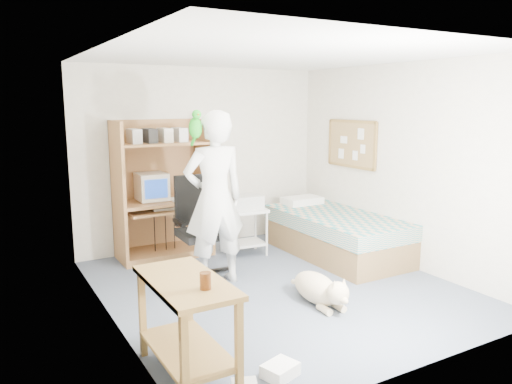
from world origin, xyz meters
TOP-DOWN VIEW (x-y plane):
  - floor at (0.00, 0.00)m, footprint 4.00×4.00m
  - wall_back at (0.00, 2.00)m, footprint 3.60×0.02m
  - wall_right at (1.80, 0.00)m, footprint 0.02×4.00m
  - wall_left at (-1.80, 0.00)m, footprint 0.02×4.00m
  - ceiling at (0.00, 0.00)m, footprint 3.60×4.00m
  - computer_hutch at (-0.70, 1.74)m, footprint 1.20×0.63m
  - bed at (1.30, 0.62)m, footprint 1.02×2.02m
  - side_desk at (-1.55, -1.20)m, footprint 0.50×1.00m
  - corkboard at (1.77, 0.90)m, footprint 0.04×0.94m
  - office_chair at (-0.58, 0.79)m, footprint 0.66×0.66m
  - person at (-0.53, 0.47)m, footprint 0.72×0.49m
  - parrot at (-0.73, 0.49)m, footprint 0.14×0.25m
  - dog at (0.12, -0.61)m, footprint 0.35×0.98m
  - printer_cart at (0.27, 1.23)m, footprint 0.56×0.46m
  - printer at (0.27, 1.23)m, footprint 0.45×0.36m
  - crt_monitor at (-0.84, 1.75)m, footprint 0.38×0.40m
  - keyboard at (-0.65, 1.58)m, footprint 0.47×0.23m
  - pencil_cup at (-0.38, 1.65)m, footprint 0.08×0.08m
  - drink_glass at (-1.50, -1.44)m, footprint 0.08×0.08m
  - floor_box_a at (-0.96, -1.57)m, footprint 0.30×0.27m

SIDE VIEW (x-z plane):
  - floor at x=0.00m, z-range 0.00..0.00m
  - floor_box_a at x=-0.96m, z-range 0.00..0.10m
  - dog at x=0.12m, z-range -0.02..0.34m
  - bed at x=1.30m, z-range -0.04..0.62m
  - office_chair at x=-0.58m, z-range -0.17..1.00m
  - printer_cart at x=0.27m, z-range 0.10..0.73m
  - side_desk at x=-1.55m, z-range 0.12..0.87m
  - keyboard at x=-0.65m, z-range 0.66..0.69m
  - printer at x=0.27m, z-range 0.63..0.81m
  - drink_glass at x=-1.50m, z-range 0.75..0.87m
  - pencil_cup at x=-0.38m, z-range 0.76..0.88m
  - computer_hutch at x=-0.70m, z-range -0.08..1.72m
  - crt_monitor at x=-0.84m, z-range 0.77..1.12m
  - person at x=-0.53m, z-range 0.00..1.94m
  - wall_back at x=0.00m, z-range 0.00..2.50m
  - wall_right at x=1.80m, z-range 0.00..2.50m
  - wall_left at x=-1.80m, z-range 0.00..2.50m
  - corkboard at x=1.77m, z-range 1.12..1.78m
  - parrot at x=-0.73m, z-range 1.58..1.97m
  - ceiling at x=0.00m, z-range 2.49..2.51m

